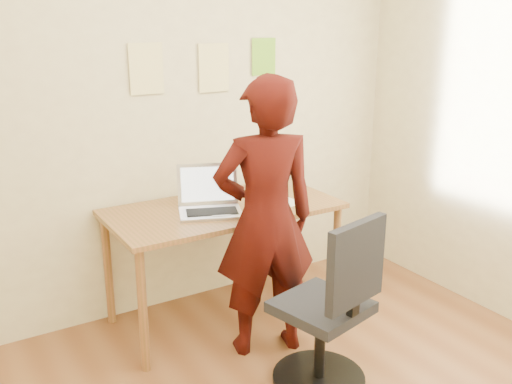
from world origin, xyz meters
TOP-DOWN VIEW (x-y plane):
  - room at (0.00, 0.00)m, footprint 3.58×3.58m
  - desk at (0.23, 1.38)m, footprint 1.40×0.70m
  - laptop at (0.12, 1.35)m, footprint 0.45×0.43m
  - paper_sheet at (0.57, 1.31)m, footprint 0.25×0.32m
  - phone at (0.45, 1.17)m, footprint 0.08×0.13m
  - wall_note_left at (-0.08, 1.74)m, footprint 0.21×0.00m
  - wall_note_mid at (0.36, 1.74)m, footprint 0.21×0.00m
  - wall_note_right at (0.74, 1.74)m, footprint 0.18×0.00m
  - office_chair at (0.34, 0.46)m, footprint 0.50×0.51m
  - person at (0.25, 0.94)m, footprint 0.65×0.51m

SIDE VIEW (x-z plane):
  - office_chair at x=0.34m, z-range -0.07..0.87m
  - desk at x=0.23m, z-range 0.28..1.02m
  - paper_sheet at x=0.57m, z-range 0.74..0.74m
  - phone at x=0.45m, z-range 0.74..0.75m
  - person at x=0.25m, z-range 0.00..1.57m
  - laptop at x=0.12m, z-range 0.66..0.92m
  - room at x=0.00m, z-range -0.04..2.74m
  - wall_note_mid at x=0.36m, z-range 1.39..1.69m
  - wall_note_left at x=-0.08m, z-range 1.40..1.70m
  - wall_note_right at x=0.74m, z-range 1.47..1.71m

